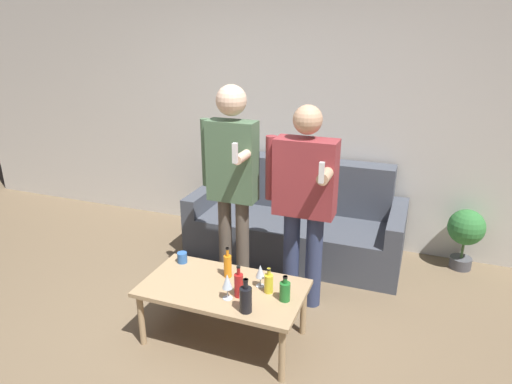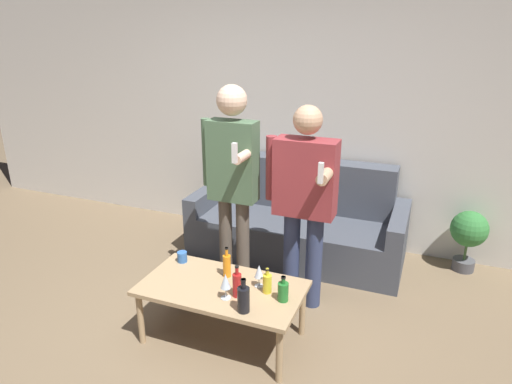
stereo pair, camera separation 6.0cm
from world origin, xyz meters
name	(u,v)px [view 1 (the left image)]	position (x,y,z in m)	size (l,w,h in m)	color
ground_plane	(177,372)	(0.00, 0.00, 0.00)	(16.00, 16.00, 0.00)	#756047
wall_back	(287,107)	(0.00, 2.31, 1.35)	(8.00, 0.06, 2.70)	silver
couch	(297,223)	(0.25, 1.90, 0.31)	(2.00, 0.82, 0.89)	#474C56
coffee_table	(223,292)	(0.14, 0.42, 0.38)	(1.12, 0.61, 0.43)	tan
bottle_orange	(246,299)	(0.40, 0.21, 0.52)	(0.08, 0.08, 0.23)	black
bottle_green	(239,284)	(0.29, 0.35, 0.51)	(0.06, 0.06, 0.22)	#B21E1E
bottle_dark	(228,265)	(0.12, 0.56, 0.51)	(0.06, 0.06, 0.23)	orange
bottle_yellow	(269,283)	(0.46, 0.47, 0.50)	(0.06, 0.06, 0.18)	yellow
bottle_red	(285,291)	(0.59, 0.41, 0.50)	(0.07, 0.07, 0.18)	#23752D
wine_glass_near	(227,282)	(0.23, 0.30, 0.55)	(0.07, 0.07, 0.18)	silver
wine_glass_far	(260,272)	(0.38, 0.51, 0.54)	(0.06, 0.06, 0.16)	silver
cup_on_table	(182,258)	(-0.28, 0.62, 0.47)	(0.07, 0.07, 0.08)	#3366B2
person_standing_left	(232,175)	(-0.03, 1.01, 1.03)	(0.45, 0.43, 1.71)	brown
person_standing_right	(304,195)	(0.52, 1.06, 0.92)	(0.54, 0.42, 1.59)	navy
potted_plant	(466,231)	(1.76, 2.12, 0.37)	(0.32, 0.32, 0.57)	#4C4C51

